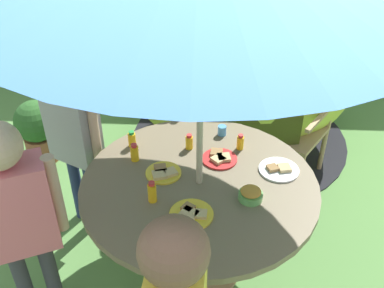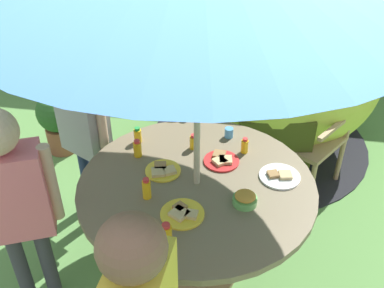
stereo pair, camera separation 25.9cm
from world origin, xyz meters
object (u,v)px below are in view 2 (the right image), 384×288
(garden_table, at_px, (197,201))
(juice_bottle_center_back, at_px, (138,149))
(wooden_chair, at_px, (313,123))
(dome_tent, at_px, (264,74))
(juice_bottle_center_front, at_px, (138,135))
(child_in_white_shirt, at_px, (199,101))
(child_in_grey_shirt, at_px, (83,120))
(snack_bowl, at_px, (245,199))
(plate_mid_left, at_px, (280,176))
(plate_near_left, at_px, (182,213))
(juice_bottle_mid_right, at_px, (193,142))
(juice_bottle_front_edge, at_px, (147,189))
(plate_far_left, at_px, (163,170))
(plate_far_right, at_px, (221,160))
(juice_bottle_near_right, at_px, (245,146))
(juice_bottle_back_edge, at_px, (166,234))
(cup_near, at_px, (229,133))
(child_in_pink_shirt, at_px, (13,193))
(potted_plant, at_px, (58,119))

(garden_table, distance_m, juice_bottle_center_back, 0.49)
(wooden_chair, relative_size, dome_tent, 0.40)
(juice_bottle_center_front, bearing_deg, wooden_chair, 33.50)
(child_in_white_shirt, bearing_deg, child_in_grey_shirt, -60.73)
(snack_bowl, relative_size, plate_mid_left, 0.56)
(plate_near_left, bearing_deg, snack_bowl, 24.32)
(child_in_white_shirt, distance_m, juice_bottle_mid_right, 0.64)
(garden_table, bearing_deg, juice_bottle_front_edge, -145.73)
(plate_near_left, bearing_deg, juice_bottle_front_edge, 154.52)
(dome_tent, xyz_separation_m, plate_far_left, (-0.55, -1.55, 0.07))
(plate_mid_left, bearing_deg, plate_far_left, -174.45)
(child_in_grey_shirt, bearing_deg, child_in_white_shirt, 63.87)
(plate_far_left, bearing_deg, plate_mid_left, 5.55)
(plate_far_right, bearing_deg, juice_bottle_mid_right, 150.06)
(child_in_grey_shirt, height_order, juice_bottle_near_right, child_in_grey_shirt)
(garden_table, relative_size, child_in_white_shirt, 1.20)
(plate_far_left, relative_size, juice_bottle_mid_right, 2.05)
(plate_far_right, height_order, juice_bottle_center_front, juice_bottle_center_front)
(plate_mid_left, bearing_deg, juice_bottle_mid_right, 159.62)
(juice_bottle_near_right, distance_m, juice_bottle_back_edge, 0.89)
(plate_mid_left, height_order, juice_bottle_mid_right, juice_bottle_mid_right)
(wooden_chair, xyz_separation_m, child_in_white_shirt, (-0.89, -0.17, 0.22))
(plate_far_left, distance_m, juice_bottle_front_edge, 0.24)
(juice_bottle_center_front, distance_m, cup_near, 0.61)
(child_in_pink_shirt, xyz_separation_m, snack_bowl, (1.20, 0.27, -0.10))
(child_in_grey_shirt, bearing_deg, juice_bottle_back_edge, -22.75)
(plate_near_left, xyz_separation_m, cup_near, (0.17, 0.78, 0.02))
(plate_far_left, relative_size, juice_bottle_center_back, 1.82)
(wooden_chair, height_order, juice_bottle_mid_right, wooden_chair)
(snack_bowl, bearing_deg, juice_bottle_center_front, 147.11)
(potted_plant, bearing_deg, juice_bottle_back_edge, -50.17)
(child_in_white_shirt, bearing_deg, potted_plant, -106.13)
(garden_table, xyz_separation_m, plate_far_right, (0.12, 0.22, 0.16))
(juice_bottle_near_right, bearing_deg, cup_near, 126.37)
(wooden_chair, bearing_deg, child_in_white_shirt, -135.69)
(child_in_grey_shirt, bearing_deg, plate_far_left, -3.17)
(dome_tent, bearing_deg, juice_bottle_mid_right, -117.58)
(plate_near_left, relative_size, juice_bottle_mid_right, 2.27)
(dome_tent, height_order, snack_bowl, dome_tent)
(garden_table, bearing_deg, child_in_grey_shirt, 153.41)
(juice_bottle_near_right, bearing_deg, juice_bottle_back_edge, -111.43)
(juice_bottle_mid_right, xyz_separation_m, juice_bottle_front_edge, (-0.18, -0.51, 0.01))
(plate_mid_left, bearing_deg, juice_bottle_center_front, 167.02)
(dome_tent, distance_m, cup_near, 1.13)
(juice_bottle_center_back, bearing_deg, juice_bottle_center_front, 105.10)
(plate_far_right, bearing_deg, juice_bottle_back_edge, -105.36)
(potted_plant, relative_size, juice_bottle_center_back, 4.97)
(child_in_grey_shirt, height_order, juice_bottle_center_back, child_in_grey_shirt)
(child_in_white_shirt, height_order, plate_far_left, child_in_white_shirt)
(garden_table, bearing_deg, plate_far_left, 163.70)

